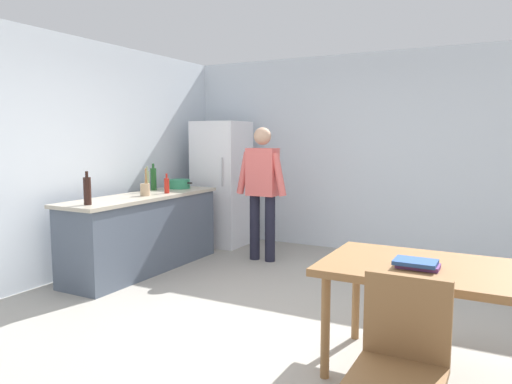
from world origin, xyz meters
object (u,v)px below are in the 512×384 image
(bottle_vinegar_tall, at_px, (147,181))
(book_stack, at_px, (417,264))
(chair, at_px, (401,358))
(person, at_px, (262,185))
(utensil_jar, at_px, (145,189))
(dining_table, at_px, (432,277))
(bottle_wine_dark, at_px, (87,190))
(bottle_wine_green, at_px, (153,179))
(refrigerator, at_px, (222,184))
(cooking_pot, at_px, (179,184))
(bottle_sauce_red, at_px, (167,185))

(bottle_vinegar_tall, height_order, book_stack, bottle_vinegar_tall)
(book_stack, bearing_deg, chair, -84.58)
(person, bearing_deg, utensil_jar, -131.82)
(dining_table, relative_size, chair, 1.54)
(dining_table, height_order, chair, chair)
(bottle_wine_dark, bearing_deg, book_stack, -5.51)
(chair, xyz_separation_m, utensil_jar, (-3.32, 2.03, 0.44))
(person, relative_size, bottle_wine_dark, 5.00)
(chair, bearing_deg, bottle_vinegar_tall, 148.54)
(bottle_wine_green, xyz_separation_m, book_stack, (3.56, -1.69, -0.27))
(refrigerator, height_order, dining_table, refrigerator)
(utensil_jar, xyz_separation_m, bottle_wine_green, (-0.31, 0.52, 0.07))
(cooking_pot, relative_size, bottle_vinegar_tall, 1.25)
(utensil_jar, distance_m, book_stack, 3.45)
(bottle_sauce_red, bearing_deg, person, 40.42)
(bottle_wine_dark, bearing_deg, bottle_wine_green, 102.40)
(refrigerator, distance_m, bottle_wine_green, 1.18)
(refrigerator, height_order, book_stack, refrigerator)
(bottle_wine_green, distance_m, book_stack, 3.95)
(chair, bearing_deg, cooking_pot, 142.19)
(dining_table, relative_size, bottle_sauce_red, 5.83)
(bottle_sauce_red, bearing_deg, dining_table, -22.87)
(utensil_jar, distance_m, bottle_wine_dark, 0.85)
(person, distance_m, bottle_wine_dark, 2.17)
(refrigerator, distance_m, person, 1.10)
(utensil_jar, relative_size, book_stack, 1.16)
(utensil_jar, bearing_deg, bottle_vinegar_tall, 126.74)
(person, height_order, bottle_wine_dark, person)
(bottle_vinegar_tall, height_order, bottle_wine_green, bottle_wine_green)
(refrigerator, relative_size, bottle_wine_green, 5.29)
(chair, relative_size, bottle_wine_dark, 2.68)
(refrigerator, bearing_deg, bottle_wine_dark, -90.83)
(person, distance_m, utensil_jar, 1.46)
(person, xyz_separation_m, chair, (2.35, -3.11, -0.44))
(person, bearing_deg, cooking_pot, -166.50)
(dining_table, distance_m, bottle_sauce_red, 3.55)
(utensil_jar, height_order, bottle_wine_dark, bottle_wine_dark)
(person, bearing_deg, bottle_wine_dark, -116.98)
(cooking_pot, distance_m, bottle_vinegar_tall, 0.55)
(dining_table, height_order, bottle_wine_dark, bottle_wine_dark)
(refrigerator, bearing_deg, bottle_vinegar_tall, -100.00)
(bottle_wine_green, bearing_deg, bottle_vinegar_tall, -67.15)
(bottle_wine_green, bearing_deg, bottle_wine_dark, -77.60)
(refrigerator, relative_size, cooking_pot, 4.50)
(utensil_jar, xyz_separation_m, bottle_wine_dark, (-0.01, -0.85, 0.07))
(utensil_jar, bearing_deg, bottle_wine_green, 120.96)
(bottle_sauce_red, bearing_deg, utensil_jar, -101.84)
(bottle_vinegar_tall, bearing_deg, person, 33.91)
(bottle_wine_green, bearing_deg, book_stack, -25.40)
(bottle_vinegar_tall, bearing_deg, refrigerator, 80.00)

